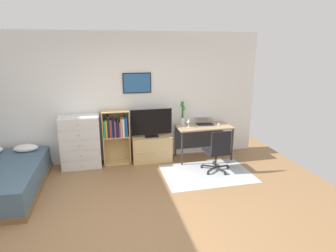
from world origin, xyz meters
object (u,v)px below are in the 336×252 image
television (151,123)px  office_chair (218,150)px  laptop (204,121)px  computer_mouse (219,124)px  bamboo_vase (183,113)px  bookshelf (116,132)px  dresser (80,142)px  wine_glass (189,121)px  tv_stand (152,149)px  desk (202,131)px

television → office_chair: television is taller
laptop → computer_mouse: laptop is taller
bamboo_vase → computer_mouse: bearing=-13.2°
bookshelf → office_chair: bookshelf is taller
dresser → bookshelf: size_ratio=0.95×
television → computer_mouse: 1.48m
laptop → bookshelf: bearing=-175.9°
computer_mouse → television: bearing=176.8°
wine_glass → office_chair: bearing=-63.1°
tv_stand → computer_mouse: 1.56m
tv_stand → wine_glass: wine_glass is taller
office_chair → bamboo_vase: size_ratio=1.63×
bookshelf → bamboo_vase: bamboo_vase is taller
wine_glass → television: bearing=172.1°
laptop → bamboo_vase: 0.52m
television → bamboo_vase: bearing=7.9°
desk → computer_mouse: computer_mouse is taller
desk → laptop: bearing=41.0°
wine_glass → desk: bearing=16.8°
desk → wine_glass: size_ratio=6.56×
office_chair → wine_glass: wine_glass is taller
tv_stand → computer_mouse: bearing=-4.0°
office_chair → tv_stand: bearing=140.7°
computer_mouse → bamboo_vase: (-0.77, 0.18, 0.25)m
television → laptop: size_ratio=1.91×
wine_glass → dresser: bearing=177.0°
tv_stand → wine_glass: (0.78, -0.13, 0.60)m
tv_stand → bamboo_vase: size_ratio=1.58×
television → bamboo_vase: bamboo_vase is taller
bookshelf → desk: size_ratio=0.96×
dresser → bamboo_vase: bearing=2.4°
bookshelf → bamboo_vase: size_ratio=2.15×
desk → laptop: (0.06, 0.05, 0.20)m
bamboo_vase → desk: bearing=-13.3°
dresser → bamboo_vase: 2.21m
tv_stand → computer_mouse: (1.48, -0.10, 0.48)m
dresser → computer_mouse: (2.93, -0.09, 0.22)m
television → wine_glass: 0.79m
television → laptop: (1.19, 0.05, -0.04)m
television → desk: 1.16m
bookshelf → dresser: bearing=-175.4°
dresser → desk: (2.59, -0.01, 0.07)m
office_chair → wine_glass: size_ratio=4.78×
television → office_chair: (1.16, -0.85, -0.39)m
dresser → tv_stand: size_ratio=1.29×
television → wine_glass: (0.78, -0.11, 0.03)m
dresser → office_chair: size_ratio=1.25×
bookshelf → laptop: (1.93, -0.02, 0.12)m
computer_mouse → bookshelf: bearing=176.2°
tv_stand → office_chair: office_chair is taller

